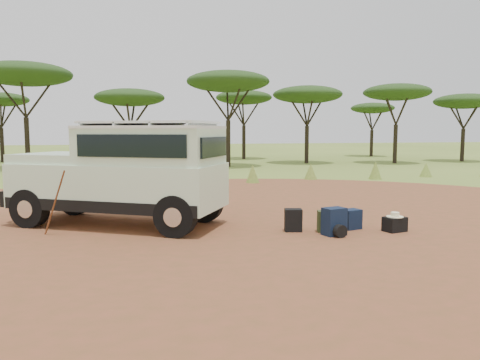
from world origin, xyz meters
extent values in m
plane|color=olive|center=(0.00, 0.00, 0.00)|extent=(140.00, 140.00, 0.00)
cylinder|color=brown|center=(0.00, 0.00, 0.00)|extent=(23.00, 23.00, 0.01)
cone|color=olive|center=(-6.00, 8.30, 0.42)|extent=(0.60, 0.60, 0.85)
cone|color=olive|center=(-3.00, 9.20, 0.35)|extent=(0.60, 0.60, 0.70)
cone|color=olive|center=(0.00, 8.80, 0.45)|extent=(0.60, 0.60, 0.90)
cone|color=olive|center=(3.00, 8.40, 0.40)|extent=(0.60, 0.60, 0.80)
cone|color=olive|center=(6.00, 9.10, 0.38)|extent=(0.60, 0.60, 0.75)
cone|color=olive|center=(9.00, 8.50, 0.42)|extent=(0.60, 0.60, 0.85)
cone|color=olive|center=(12.00, 8.90, 0.35)|extent=(0.60, 0.60, 0.70)
cylinder|color=black|center=(-8.00, 19.00, 1.53)|extent=(0.28, 0.28, 3.06)
ellipsoid|color=black|center=(-8.00, 19.00, 5.58)|extent=(5.50, 5.50, 1.38)
cylinder|color=black|center=(-2.00, 18.20, 1.17)|extent=(0.28, 0.28, 2.34)
ellipsoid|color=black|center=(-2.00, 18.20, 4.26)|extent=(4.20, 4.20, 1.05)
cylinder|color=black|center=(4.00, 17.80, 1.46)|extent=(0.28, 0.28, 2.93)
ellipsoid|color=black|center=(4.00, 17.80, 5.33)|extent=(5.20, 5.20, 1.30)
cylinder|color=black|center=(10.00, 19.50, 1.30)|extent=(0.28, 0.28, 2.61)
ellipsoid|color=black|center=(10.00, 19.50, 4.76)|extent=(4.80, 4.80, 1.20)
cylinder|color=black|center=(16.00, 18.00, 1.35)|extent=(0.28, 0.28, 2.70)
ellipsoid|color=black|center=(16.00, 18.00, 4.92)|extent=(4.60, 4.60, 1.15)
cylinder|color=black|center=(22.00, 18.60, 1.22)|extent=(0.28, 0.28, 2.43)
ellipsoid|color=black|center=(22.00, 18.60, 4.43)|extent=(4.40, 4.40, 1.10)
cylinder|color=black|center=(-11.00, 26.00, 1.24)|extent=(0.28, 0.28, 2.48)
ellipsoid|color=black|center=(-11.00, 26.00, 4.51)|extent=(4.00, 4.00, 1.00)
cylinder|color=black|center=(7.00, 25.50, 1.35)|extent=(0.28, 0.28, 2.70)
ellipsoid|color=black|center=(7.00, 25.50, 4.92)|extent=(4.50, 4.50, 1.12)
cylinder|color=black|center=(19.00, 26.50, 1.17)|extent=(0.28, 0.28, 2.34)
ellipsoid|color=black|center=(19.00, 26.50, 4.26)|extent=(3.80, 3.80, 0.95)
cube|color=silver|center=(-2.56, 0.35, 0.97)|extent=(5.24, 4.19, 1.03)
cube|color=black|center=(-2.56, 0.35, 0.59)|extent=(5.18, 4.17, 0.26)
cube|color=silver|center=(-1.80, -0.08, 1.90)|extent=(3.59, 3.19, 0.82)
cube|color=silver|center=(-1.80, -0.08, 2.34)|extent=(3.61, 3.22, 0.07)
cube|color=silver|center=(-1.80, -0.08, 2.45)|extent=(3.34, 3.00, 0.05)
cube|color=silver|center=(-3.90, 1.12, 1.60)|extent=(2.51, 2.54, 0.22)
cube|color=black|center=(-3.10, 0.66, 1.94)|extent=(0.98, 1.52, 0.57)
cube|color=black|center=(-2.29, -0.94, 1.94)|extent=(2.26, 1.32, 0.49)
cube|color=black|center=(-1.31, 0.77, 1.94)|extent=(2.26, 1.32, 0.49)
cube|color=black|center=(-0.47, -0.85, 1.90)|extent=(0.85, 1.42, 0.45)
cube|color=black|center=(-4.74, 1.61, 0.65)|extent=(1.12, 1.78, 0.37)
cylinder|color=black|center=(-4.85, 1.67, 1.52)|extent=(0.77, 1.26, 0.08)
cylinder|color=black|center=(-4.85, 1.67, 0.95)|extent=(0.77, 1.26, 0.08)
cylinder|color=silver|center=(-5.02, 1.42, 1.30)|extent=(0.19, 0.25, 0.24)
cylinder|color=silver|center=(-4.72, 1.95, 1.30)|extent=(0.19, 0.25, 0.24)
cube|color=silver|center=(-4.81, 1.65, 0.78)|extent=(0.27, 0.42, 0.13)
cylinder|color=black|center=(-2.55, 1.44, 1.82)|extent=(0.12, 0.12, 0.90)
cylinder|color=black|center=(-4.60, 0.52, 0.46)|extent=(0.94, 0.72, 0.91)
cylinder|color=black|center=(-3.73, 2.03, 0.46)|extent=(0.94, 0.72, 0.91)
cylinder|color=black|center=(-1.40, -1.33, 0.46)|extent=(0.94, 0.72, 0.91)
cylinder|color=black|center=(-0.52, 0.19, 0.46)|extent=(0.94, 0.72, 0.91)
cylinder|color=brown|center=(-3.90, -0.54, 0.71)|extent=(0.53, 0.34, 1.43)
cube|color=black|center=(1.23, -1.39, 0.26)|extent=(0.43, 0.35, 0.51)
cube|color=#12203A|center=(1.95, -1.98, 0.30)|extent=(0.53, 0.43, 0.61)
cube|color=#36401D|center=(1.91, -1.63, 0.24)|extent=(0.40, 0.34, 0.49)
cube|color=#12203A|center=(2.61, -1.48, 0.23)|extent=(0.48, 0.40, 0.46)
cube|color=black|center=(3.44, -1.96, 0.17)|extent=(0.54, 0.43, 0.34)
cylinder|color=black|center=(1.97, -2.15, 0.14)|extent=(0.33, 0.33, 0.28)
cylinder|color=#F3EBB6|center=(3.44, -1.96, 0.34)|extent=(0.37, 0.37, 0.02)
cylinder|color=#F3EBB6|center=(3.44, -1.96, 0.40)|extent=(0.19, 0.19, 0.09)
camera|label=1|loc=(-2.42, -11.14, 2.25)|focal=35.00mm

